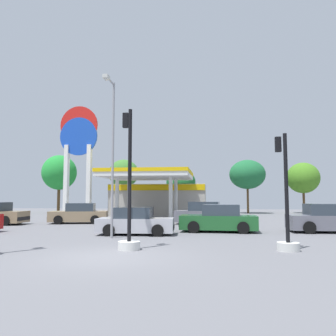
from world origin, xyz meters
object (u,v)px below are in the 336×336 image
(car_5, at_px, (206,214))
(tree_1, at_px, (124,173))
(tree_2, at_px, (181,182))
(tree_4, at_px, (303,178))
(tree_0, at_px, (59,173))
(corner_streetlamp, at_px, (112,144))
(station_pole_sign, at_px, (78,147))
(car_6, at_px, (79,214))
(car_2, at_px, (329,219))
(traffic_signal_0, at_px, (129,212))
(car_1, at_px, (135,222))
(traffic_signal_2, at_px, (287,220))
(car_3, at_px, (219,219))
(tree_3, at_px, (247,175))

(car_5, bearing_deg, tree_1, 121.16)
(tree_2, distance_m, tree_4, 14.93)
(tree_0, distance_m, corner_streetlamp, 28.93)
(car_5, relative_size, corner_streetlamp, 0.61)
(station_pole_sign, relative_size, car_6, 2.51)
(car_2, xyz_separation_m, traffic_signal_0, (-9.52, -7.37, 0.67))
(station_pole_sign, relative_size, car_2, 2.52)
(traffic_signal_0, distance_m, tree_0, 32.67)
(car_1, xyz_separation_m, car_6, (-5.86, 6.88, 0.04))
(tree_2, bearing_deg, corner_streetlamp, -91.99)
(traffic_signal_2, bearing_deg, car_3, 109.64)
(traffic_signal_2, bearing_deg, car_1, 145.96)
(car_2, bearing_deg, tree_1, 127.79)
(car_5, xyz_separation_m, tree_0, (-18.82, 15.98, 4.34))
(car_2, xyz_separation_m, car_6, (-16.26, 4.46, -0.03))
(tree_4, bearing_deg, car_2, -101.65)
(tree_1, xyz_separation_m, tree_2, (7.53, -0.18, -1.21))
(traffic_signal_2, xyz_separation_m, tree_2, (-6.50, 29.65, 2.73))
(tree_1, height_order, tree_3, tree_1)
(traffic_signal_2, height_order, tree_1, tree_1)
(car_2, distance_m, car_5, 8.36)
(car_3, distance_m, tree_3, 22.82)
(tree_3, bearing_deg, tree_1, 175.42)
(car_1, xyz_separation_m, corner_streetlamp, (-0.78, -1.82, 3.87))
(station_pole_sign, xyz_separation_m, tree_1, (1.98, 10.43, -2.01))
(tree_0, xyz_separation_m, tree_1, (7.88, 2.11, -0.02))
(traffic_signal_2, bearing_deg, car_5, 104.72)
(tree_1, distance_m, tree_2, 7.63)
(tree_1, bearing_deg, station_pole_sign, -100.75)
(car_6, height_order, tree_3, tree_3)
(station_pole_sign, height_order, tree_4, station_pole_sign)
(car_2, relative_size, car_6, 0.99)
(car_6, bearing_deg, station_pole_sign, 113.47)
(traffic_signal_0, xyz_separation_m, tree_0, (-16.12, 28.18, 3.68))
(traffic_signal_2, bearing_deg, station_pole_sign, 129.51)
(car_6, height_order, tree_0, tree_0)
(car_5, xyz_separation_m, corner_streetlamp, (-4.35, -9.07, 3.78))
(car_6, bearing_deg, car_2, -15.34)
(traffic_signal_0, bearing_deg, car_6, 119.65)
(car_1, xyz_separation_m, car_5, (3.57, 7.25, 0.09))
(traffic_signal_2, bearing_deg, tree_2, 102.36)
(car_3, relative_size, tree_4, 0.71)
(car_2, relative_size, corner_streetlamp, 0.59)
(car_2, distance_m, traffic_signal_0, 12.06)
(car_2, height_order, tree_4, tree_4)
(tree_0, relative_size, tree_2, 1.32)
(car_3, xyz_separation_m, tree_1, (-11.72, 23.36, 4.35))
(car_1, distance_m, car_3, 4.77)
(traffic_signal_0, bearing_deg, car_3, 63.36)
(station_pole_sign, relative_size, tree_4, 1.82)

